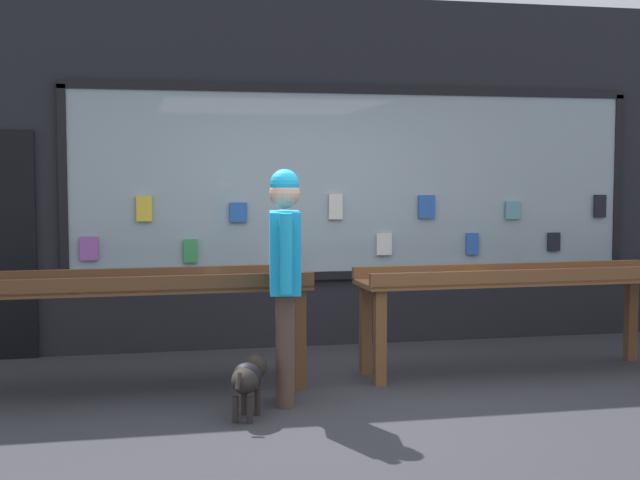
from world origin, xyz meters
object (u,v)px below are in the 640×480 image
(display_table_right, at_px, (514,287))
(small_dog, at_px, (248,377))
(person_browsing, at_px, (285,266))
(display_table_left, at_px, (135,295))

(display_table_right, xyz_separation_m, small_dog, (-2.41, -0.94, -0.45))
(display_table_right, distance_m, person_browsing, 2.21)
(person_browsing, distance_m, small_dog, 0.86)
(display_table_right, height_order, small_dog, display_table_right)
(display_table_left, height_order, display_table_right, display_table_left)
(display_table_right, bearing_deg, small_dog, -158.69)
(display_table_left, distance_m, person_browsing, 1.28)
(display_table_left, relative_size, display_table_right, 1.00)
(display_table_left, distance_m, display_table_right, 3.17)
(display_table_right, xyz_separation_m, person_browsing, (-2.09, -0.64, 0.29))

